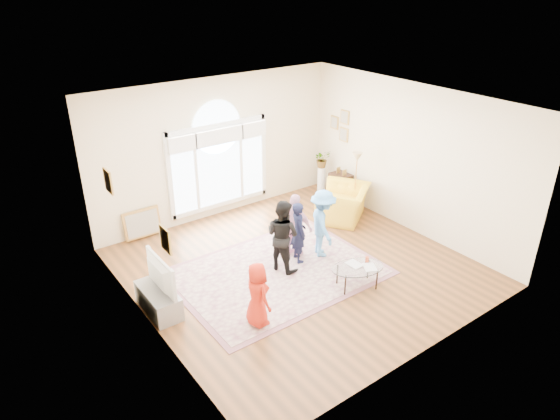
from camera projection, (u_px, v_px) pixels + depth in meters
ground at (298, 267)px, 9.72m from camera, size 6.00×6.00×0.00m
room_shell at (221, 152)px, 11.10m from camera, size 6.00×6.00×6.00m
area_rug at (277, 272)px, 9.53m from camera, size 3.60×2.60×0.02m
rug_border at (277, 273)px, 9.53m from camera, size 3.80×2.80×0.01m
tv_console at (159, 300)px, 8.38m from camera, size 0.45×1.00×0.42m
television at (156, 275)px, 8.17m from camera, size 0.17×1.02×0.59m
coffee_table at (358, 268)px, 8.95m from camera, size 1.12×0.91×0.54m
armchair at (343, 203)px, 11.45m from camera, size 1.58×1.54×0.78m
side_cabinet at (340, 187)px, 12.40m from camera, size 0.40×0.50×0.70m
floor_lamp at (357, 162)px, 11.34m from camera, size 0.31×0.31×1.51m
plant_pedestal at (321, 180)px, 12.81m from camera, size 0.20×0.20×0.70m
potted_plant at (322, 159)px, 12.56m from camera, size 0.47×0.43×0.45m
leaning_picture at (144, 238)px, 10.78m from camera, size 0.80×0.14×0.62m
child_red at (257, 295)px, 7.91m from camera, size 0.36×0.55×1.12m
child_navy at (298, 232)px, 9.66m from camera, size 0.41×0.52×1.25m
child_black at (283, 235)px, 9.35m from camera, size 0.70×0.81×1.42m
child_pink at (295, 226)px, 9.82m from camera, size 0.55×0.84×1.32m
child_blue at (323, 223)px, 9.82m from camera, size 0.84×1.03×1.39m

